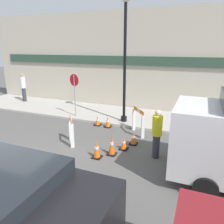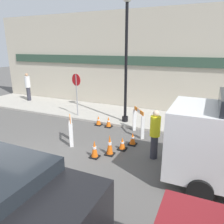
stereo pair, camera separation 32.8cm
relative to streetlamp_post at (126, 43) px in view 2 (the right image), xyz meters
The scene contains 15 objects.
ground_plane 6.41m from the streetlamp_post, 104.45° to the right, with size 60.00×60.00×0.00m, color #565451.
sidewalk_slab 4.01m from the streetlamp_post, 142.40° to the left, with size 18.00×3.13×0.10m.
storefront_facade 3.10m from the streetlamp_post, 116.27° to the left, with size 18.00×0.22×5.50m.
streetlamp_post is the anchor object (origin of this frame).
stop_sign 3.38m from the streetlamp_post, behind, with size 0.59×0.17×2.16m.
barricade_0 4.45m from the streetlamp_post, 109.62° to the right, with size 0.54×0.66×1.06m.
barricade_1 3.43m from the streetlamp_post, 46.74° to the right, with size 0.73×0.85×1.11m.
traffic_cone_0 4.69m from the streetlamp_post, 77.91° to the right, with size 0.30×0.30×0.73m.
traffic_cone_1 4.96m from the streetlamp_post, 85.07° to the right, with size 0.30×0.30×0.61m.
traffic_cone_2 3.72m from the streetlamp_post, 144.17° to the right, with size 0.30×0.30×0.46m.
traffic_cone_3 4.48m from the streetlamp_post, 70.75° to the right, with size 0.30×0.30×0.46m.
traffic_cone_4 3.59m from the streetlamp_post, 122.64° to the right, with size 0.30×0.30×0.50m.
traffic_cone_5 4.23m from the streetlamp_post, 61.96° to the right, with size 0.30×0.30×0.49m.
person_worker 4.51m from the streetlamp_post, 53.14° to the right, with size 0.42×0.42×1.65m.
person_pedestrian 7.95m from the streetlamp_post, 169.76° to the left, with size 0.46×0.46×1.81m.
Camera 2 is at (4.86, -4.25, 3.55)m, focal length 35.00 mm.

